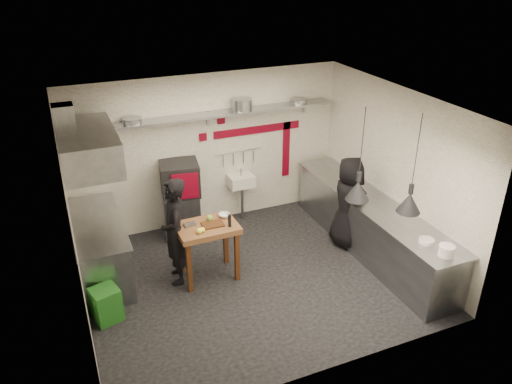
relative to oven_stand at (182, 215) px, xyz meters
name	(u,v)px	position (x,y,z in m)	size (l,w,h in m)	color
floor	(253,278)	(0.66, -1.76, -0.40)	(5.00, 5.00, 0.00)	black
ceiling	(253,106)	(0.66, -1.76, 2.40)	(5.00, 5.00, 0.00)	beige
wall_back	(209,151)	(0.66, 0.34, 1.00)	(5.00, 0.04, 2.80)	silver
wall_front	(326,278)	(0.66, -3.86, 1.00)	(5.00, 0.04, 2.80)	silver
wall_left	(73,233)	(-1.84, -1.76, 1.00)	(0.04, 4.20, 2.80)	silver
wall_right	(395,172)	(3.16, -1.76, 1.00)	(0.04, 4.20, 2.80)	silver
red_band_horiz	(258,130)	(1.61, 0.32, 1.28)	(1.70, 0.02, 0.14)	maroon
red_band_vert	(286,149)	(2.21, 0.32, 0.80)	(0.14, 0.02, 1.10)	maroon
red_tile_a	(221,120)	(0.91, 0.32, 1.55)	(0.14, 0.02, 0.14)	maroon
red_tile_b	(203,137)	(0.56, 0.32, 1.28)	(0.14, 0.02, 0.14)	maroon
back_shelf	(210,115)	(0.66, 0.16, 1.72)	(4.60, 0.34, 0.04)	gray
shelf_bracket_left	(95,132)	(-1.24, 0.31, 1.62)	(0.04, 0.06, 0.24)	gray
shelf_bracket_mid	(208,118)	(0.66, 0.31, 1.62)	(0.04, 0.06, 0.24)	gray
shelf_bracket_right	(304,106)	(2.56, 0.31, 1.62)	(0.04, 0.06, 0.24)	gray
pan_far_left	(132,121)	(-0.66, 0.16, 1.79)	(0.31, 0.31, 0.09)	gray
pan_mid_left	(133,121)	(-0.65, 0.16, 1.78)	(0.25, 0.25, 0.07)	gray
stock_pot	(242,104)	(1.25, 0.16, 1.84)	(0.35, 0.35, 0.20)	gray
pan_right	(299,101)	(2.36, 0.16, 1.78)	(0.29, 0.29, 0.08)	gray
oven_stand	(182,215)	(0.00, 0.00, 0.00)	(0.62, 0.57, 0.80)	gray
combi_oven	(180,178)	(0.02, 0.04, 0.69)	(0.65, 0.60, 0.58)	black
oven_door	(185,186)	(0.03, -0.30, 0.69)	(0.45, 0.03, 0.46)	maroon
oven_glass	(184,186)	(0.01, -0.28, 0.69)	(0.32, 0.01, 0.34)	black
hand_sink	(241,181)	(1.21, 0.16, 0.38)	(0.46, 0.34, 0.22)	silver
sink_tap	(241,172)	(1.21, 0.16, 0.56)	(0.03, 0.03, 0.14)	gray
sink_drain	(242,203)	(1.21, 0.12, -0.06)	(0.06, 0.06, 0.66)	gray
utensil_rail	(238,151)	(1.21, 0.30, 0.92)	(0.02, 0.02, 0.90)	gray
counter_right	(371,227)	(2.81, -1.76, 0.05)	(0.70, 3.80, 0.90)	gray
counter_right_top	(374,203)	(2.81, -1.76, 0.52)	(0.76, 3.90, 0.03)	gray
plate_stack	(446,251)	(2.78, -3.48, 0.61)	(0.21, 0.21, 0.15)	silver
small_bowl_right	(426,241)	(2.76, -3.11, 0.56)	(0.22, 0.22, 0.05)	silver
counter_left	(101,249)	(-1.49, -0.71, 0.05)	(0.70, 1.90, 0.90)	gray
counter_left_top	(97,224)	(-1.49, -0.71, 0.52)	(0.76, 2.00, 0.03)	gray
extractor_hood	(88,147)	(-1.44, -0.71, 1.75)	(0.78, 1.60, 0.50)	gray
hood_duct	(65,122)	(-1.69, -0.71, 2.15)	(0.28, 0.28, 0.50)	gray
green_bin	(106,304)	(-1.59, -1.85, -0.15)	(0.35, 0.35, 0.50)	#1E601C
prep_table	(208,251)	(0.04, -1.42, 0.06)	(0.92, 0.64, 0.92)	brown
cutting_board	(213,224)	(0.13, -1.44, 0.53)	(0.32, 0.23, 0.03)	#472511
pepper_mill	(230,221)	(0.35, -1.58, 0.62)	(0.05, 0.05, 0.20)	black
lemon_a	(199,231)	(-0.13, -1.59, 0.56)	(0.09, 0.09, 0.09)	#FDFF3F
lemon_b	(202,230)	(-0.08, -1.58, 0.56)	(0.08, 0.08, 0.08)	#FDFF3F
veg_ball	(210,218)	(0.13, -1.30, 0.57)	(0.11, 0.11, 0.11)	olive
steel_tray	(190,225)	(-0.19, -1.32, 0.54)	(0.18, 0.12, 0.03)	gray
bowl	(224,215)	(0.37, -1.27, 0.55)	(0.18, 0.18, 0.06)	silver
heat_lamp_near	(361,155)	(2.02, -2.39, 1.71)	(0.34, 0.34, 1.37)	black
heat_lamp_far	(415,165)	(2.54, -2.89, 1.68)	(0.34, 0.34, 1.43)	black
chef_left	(175,232)	(-0.42, -1.31, 0.46)	(0.62, 0.41, 1.71)	black
chef_right	(348,203)	(2.55, -1.43, 0.41)	(0.79, 0.52, 1.63)	black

